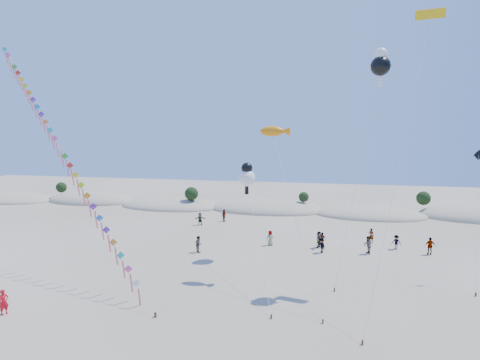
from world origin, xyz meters
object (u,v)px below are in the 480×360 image
at_px(kite_train, 56,141).
at_px(fish_kite, 275,132).
at_px(parafoil_kite, 429,19).
at_px(flyer_foreground, 4,302).

height_order(kite_train, fish_kite, kite_train).
distance_m(fish_kite, parafoil_kite, 15.34).
relative_size(kite_train, parafoil_kite, 1.18).
bearing_deg(fish_kite, kite_train, -176.53).
xyz_separation_m(kite_train, fish_kite, (20.72, 1.26, 0.84)).
xyz_separation_m(fish_kite, parafoil_kite, (12.27, 1.52, 9.08)).
bearing_deg(fish_kite, parafoil_kite, 7.05).
bearing_deg(kite_train, flyer_foreground, -72.51).
distance_m(parafoil_kite, flyer_foreground, 38.65).
xyz_separation_m(fish_kite, flyer_foreground, (-17.22, -12.36, -11.69)).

